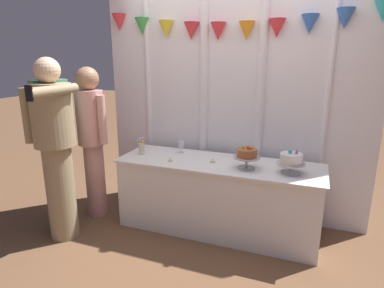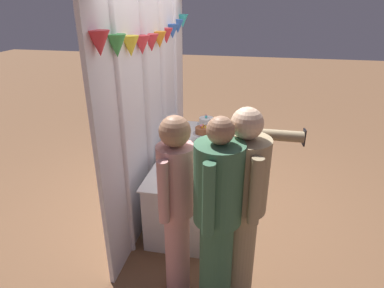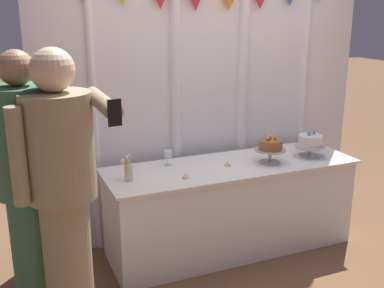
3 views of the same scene
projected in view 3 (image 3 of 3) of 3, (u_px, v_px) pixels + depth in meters
ground_plane at (235, 253)px, 3.83m from camera, size 24.00×24.00×0.00m
draped_curtain at (209, 79)px, 3.93m from camera, size 2.91×0.17×2.53m
cake_table at (230, 207)px, 3.82m from camera, size 2.04×0.66×0.73m
cake_display_nearleft at (270, 147)px, 3.71m from camera, size 0.25×0.25×0.24m
cake_display_nearright at (310, 142)px, 3.87m from camera, size 0.26×0.26×0.23m
wine_glass at (168, 155)px, 3.67m from camera, size 0.06×0.06×0.13m
flower_vase at (128, 168)px, 3.35m from camera, size 0.09×0.09×0.20m
tealight_far_left at (186, 177)px, 3.41m from camera, size 0.05×0.05×0.04m
tealight_near_left at (227, 165)px, 3.67m from camera, size 0.05×0.05×0.04m
guest_man_dark_suit at (53, 170)px, 3.01m from camera, size 0.45×0.36×1.65m
guest_man_pink_jacket at (29, 191)px, 2.62m from camera, size 0.51×0.41×1.73m
guest_girl_blue_dress at (63, 195)px, 2.53m from camera, size 0.50×0.67×1.75m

